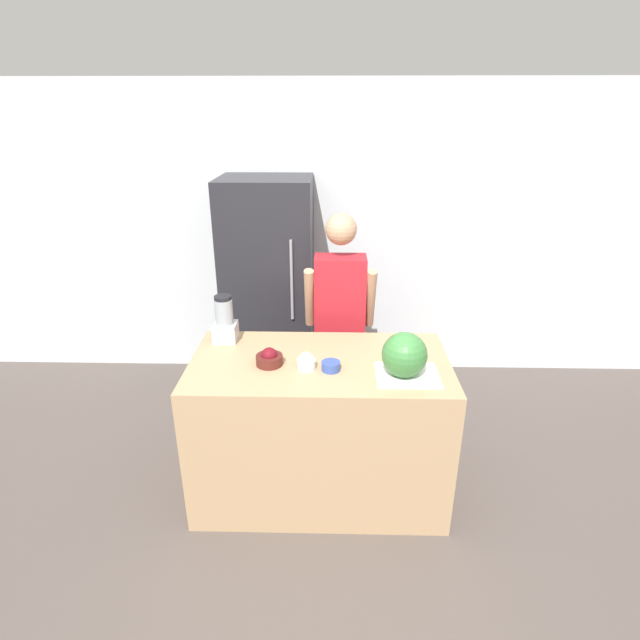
{
  "coord_description": "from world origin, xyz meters",
  "views": [
    {
      "loc": [
        0.07,
        -2.26,
        2.36
      ],
      "look_at": [
        0.0,
        0.46,
        1.2
      ],
      "focal_mm": 28.0,
      "sensor_mm": 36.0,
      "label": 1
    }
  ],
  "objects_px": {
    "person": "(339,323)",
    "watermelon": "(404,355)",
    "blender": "(225,321)",
    "bowl_cherries": "(269,358)",
    "refrigerator": "(269,288)",
    "bowl_small_blue": "(331,366)",
    "bowl_cream": "(306,362)"
  },
  "relations": [
    {
      "from": "person",
      "to": "bowl_cream",
      "type": "relative_size",
      "value": 15.28
    },
    {
      "from": "person",
      "to": "bowl_cherries",
      "type": "relative_size",
      "value": 10.66
    },
    {
      "from": "refrigerator",
      "to": "bowl_cream",
      "type": "distance_m",
      "value": 1.53
    },
    {
      "from": "bowl_cherries",
      "to": "blender",
      "type": "distance_m",
      "value": 0.47
    },
    {
      "from": "person",
      "to": "watermelon",
      "type": "distance_m",
      "value": 1.01
    },
    {
      "from": "blender",
      "to": "bowl_small_blue",
      "type": "bearing_deg",
      "value": -29.52
    },
    {
      "from": "refrigerator",
      "to": "blender",
      "type": "bearing_deg",
      "value": -97.94
    },
    {
      "from": "watermelon",
      "to": "bowl_cherries",
      "type": "bearing_deg",
      "value": 170.32
    },
    {
      "from": "person",
      "to": "blender",
      "type": "distance_m",
      "value": 0.91
    },
    {
      "from": "bowl_cherries",
      "to": "person",
      "type": "bearing_deg",
      "value": 61.68
    },
    {
      "from": "bowl_cherries",
      "to": "bowl_small_blue",
      "type": "xyz_separation_m",
      "value": [
        0.37,
        -0.06,
        -0.01
      ]
    },
    {
      "from": "person",
      "to": "watermelon",
      "type": "xyz_separation_m",
      "value": [
        0.35,
        -0.92,
        0.21
      ]
    },
    {
      "from": "person",
      "to": "refrigerator",
      "type": "bearing_deg",
      "value": 133.23
    },
    {
      "from": "watermelon",
      "to": "bowl_cream",
      "type": "height_order",
      "value": "watermelon"
    },
    {
      "from": "watermelon",
      "to": "blender",
      "type": "xyz_separation_m",
      "value": [
        -1.1,
        0.46,
        -0.01
      ]
    },
    {
      "from": "bowl_cherries",
      "to": "refrigerator",
      "type": "bearing_deg",
      "value": 96.87
    },
    {
      "from": "bowl_small_blue",
      "to": "blender",
      "type": "distance_m",
      "value": 0.8
    },
    {
      "from": "bowl_cherries",
      "to": "bowl_small_blue",
      "type": "distance_m",
      "value": 0.37
    },
    {
      "from": "refrigerator",
      "to": "bowl_cherries",
      "type": "bearing_deg",
      "value": -83.13
    },
    {
      "from": "refrigerator",
      "to": "blender",
      "type": "height_order",
      "value": "refrigerator"
    },
    {
      "from": "person",
      "to": "bowl_cherries",
      "type": "height_order",
      "value": "person"
    },
    {
      "from": "person",
      "to": "bowl_cream",
      "type": "height_order",
      "value": "person"
    },
    {
      "from": "bowl_cream",
      "to": "bowl_small_blue",
      "type": "distance_m",
      "value": 0.15
    },
    {
      "from": "watermelon",
      "to": "refrigerator",
      "type": "bearing_deg",
      "value": 121.23
    },
    {
      "from": "bowl_cream",
      "to": "person",
      "type": "bearing_deg",
      "value": 76.21
    },
    {
      "from": "person",
      "to": "blender",
      "type": "bearing_deg",
      "value": -148.51
    },
    {
      "from": "blender",
      "to": "person",
      "type": "bearing_deg",
      "value": 31.49
    },
    {
      "from": "bowl_cream",
      "to": "blender",
      "type": "xyz_separation_m",
      "value": [
        -0.55,
        0.37,
        0.09
      ]
    },
    {
      "from": "watermelon",
      "to": "bowl_cream",
      "type": "relative_size",
      "value": 2.3
    },
    {
      "from": "blender",
      "to": "bowl_cherries",
      "type": "bearing_deg",
      "value": -45.48
    },
    {
      "from": "bowl_cherries",
      "to": "blender",
      "type": "bearing_deg",
      "value": 134.52
    },
    {
      "from": "refrigerator",
      "to": "bowl_cherries",
      "type": "distance_m",
      "value": 1.44
    }
  ]
}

